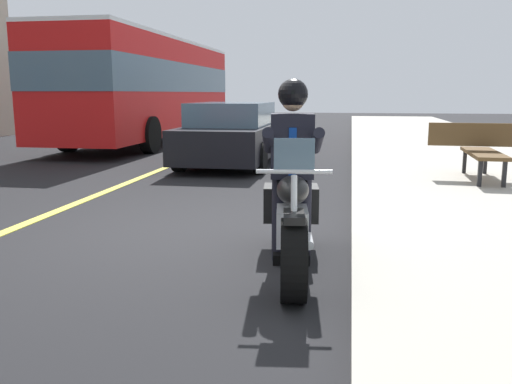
# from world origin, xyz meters

# --- Properties ---
(ground_plane) EXTENTS (80.00, 80.00, 0.00)m
(ground_plane) POSITION_xyz_m (0.00, 0.00, 0.00)
(ground_plane) COLOR black
(lane_center_stripe) EXTENTS (60.00, 0.16, 0.01)m
(lane_center_stripe) POSITION_xyz_m (0.00, -2.00, 0.01)
(lane_center_stripe) COLOR #E5DB4C
(lane_center_stripe) RESTS_ON ground_plane
(motorcycle_main) EXTENTS (2.22, 0.77, 1.26)m
(motorcycle_main) POSITION_xyz_m (0.91, 1.45, 0.45)
(motorcycle_main) COLOR black
(motorcycle_main) RESTS_ON ground_plane
(rider_main) EXTENTS (0.67, 0.60, 1.74)m
(rider_main) POSITION_xyz_m (0.73, 1.42, 1.04)
(rider_main) COLOR black
(rider_main) RESTS_ON ground_plane
(bus_near) EXTENTS (11.05, 2.70, 3.30)m
(bus_near) POSITION_xyz_m (-11.30, -4.57, 1.87)
(bus_near) COLOR red
(bus_near) RESTS_ON ground_plane
(car_silver) EXTENTS (4.60, 1.92, 1.40)m
(car_silver) POSITION_xyz_m (-6.31, -0.68, 0.69)
(car_silver) COLOR black
(car_silver) RESTS_ON ground_plane
(bench_sidewalk) EXTENTS (1.82, 1.80, 0.95)m
(bench_sidewalk) POSITION_xyz_m (-3.99, 4.20, 0.71)
(bench_sidewalk) COLOR brown
(bench_sidewalk) RESTS_ON sidewalk_curb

